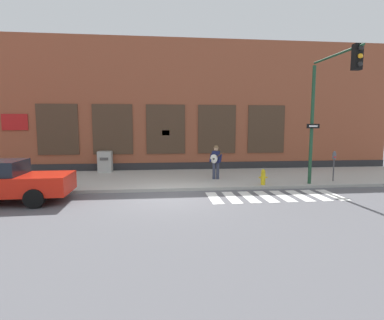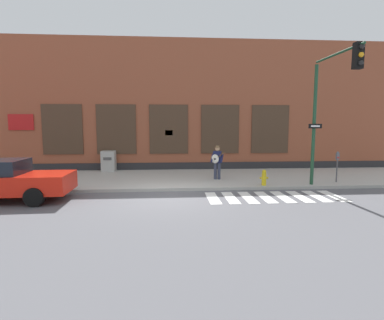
# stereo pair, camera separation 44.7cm
# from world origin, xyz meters

# --- Properties ---
(ground_plane) EXTENTS (160.00, 160.00, 0.00)m
(ground_plane) POSITION_xyz_m (0.00, 0.00, 0.00)
(ground_plane) COLOR #56565B
(sidewalk) EXTENTS (28.00, 5.45, 0.13)m
(sidewalk) POSITION_xyz_m (0.00, 3.76, 0.07)
(sidewalk) COLOR #ADAAA3
(sidewalk) RESTS_ON ground
(building_backdrop) EXTENTS (28.00, 4.06, 7.80)m
(building_backdrop) POSITION_xyz_m (-0.00, 8.47, 3.89)
(building_backdrop) COLOR brown
(building_backdrop) RESTS_ON ground
(crosswalk) EXTENTS (5.20, 1.90, 0.01)m
(crosswalk) POSITION_xyz_m (4.08, -0.27, 0.01)
(crosswalk) COLOR silver
(crosswalk) RESTS_ON ground
(red_car) EXTENTS (4.66, 2.09, 1.53)m
(red_car) POSITION_xyz_m (-5.98, -0.17, 0.77)
(red_car) COLOR red
(red_car) RESTS_ON ground
(busker) EXTENTS (0.72, 0.66, 1.65)m
(busker) POSITION_xyz_m (2.35, 2.99, 1.07)
(busker) COLOR #33384C
(busker) RESTS_ON sidewalk
(traffic_light) EXTENTS (0.60, 3.16, 5.42)m
(traffic_light) POSITION_xyz_m (6.42, 0.30, 3.87)
(traffic_light) COLOR #1E472D
(traffic_light) RESTS_ON sidewalk
(parking_meter) EXTENTS (0.13, 0.11, 1.44)m
(parking_meter) POSITION_xyz_m (7.80, 1.88, 1.08)
(parking_meter) COLOR #47474C
(parking_meter) RESTS_ON sidewalk
(utility_box) EXTENTS (0.77, 0.67, 1.17)m
(utility_box) POSITION_xyz_m (-3.47, 6.03, 0.72)
(utility_box) COLOR #ADADA8
(utility_box) RESTS_ON sidewalk
(fire_hydrant) EXTENTS (0.38, 0.20, 0.70)m
(fire_hydrant) POSITION_xyz_m (4.19, 1.38, 0.48)
(fire_hydrant) COLOR gold
(fire_hydrant) RESTS_ON sidewalk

